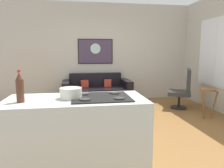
% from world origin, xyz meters
% --- Properties ---
extents(ground, '(6.40, 6.40, 0.04)m').
position_xyz_m(ground, '(0.00, 0.00, -0.02)').
color(ground, brown).
extents(back_wall, '(6.40, 0.05, 2.80)m').
position_xyz_m(back_wall, '(0.00, 2.42, 1.40)').
color(back_wall, beige).
rests_on(back_wall, ground).
extents(couch, '(1.86, 0.90, 0.82)m').
position_xyz_m(couch, '(-0.20, 1.94, 0.29)').
color(couch, black).
rests_on(couch, ground).
extents(coffee_table, '(1.04, 0.56, 0.43)m').
position_xyz_m(coffee_table, '(-0.12, 0.78, 0.40)').
color(coffee_table, silver).
rests_on(coffee_table, ground).
extents(armchair, '(0.73, 0.74, 1.00)m').
position_xyz_m(armchair, '(1.89, 1.10, 0.49)').
color(armchair, black).
rests_on(armchair, ground).
extents(bar_stool, '(0.38, 0.38, 0.64)m').
position_xyz_m(bar_stool, '(2.03, 0.30, 0.50)').
color(bar_stool, brown).
rests_on(bar_stool, ground).
extents(kitchen_counter, '(1.43, 0.68, 0.96)m').
position_xyz_m(kitchen_counter, '(-0.72, -1.58, 0.47)').
color(kitchen_counter, silver).
rests_on(kitchen_counter, ground).
extents(soda_bottle, '(0.07, 0.07, 0.31)m').
position_xyz_m(soda_bottle, '(-1.24, -1.67, 1.08)').
color(soda_bottle, '#502B1D').
rests_on(soda_bottle, kitchen_counter).
extents(mixing_bowl, '(0.23, 0.23, 0.11)m').
position_xyz_m(mixing_bowl, '(-0.77, -1.57, 0.99)').
color(mixing_bowl, silver).
rests_on(mixing_bowl, kitchen_counter).
extents(wall_painting, '(1.00, 0.03, 0.71)m').
position_xyz_m(wall_painting, '(-0.19, 2.38, 1.44)').
color(wall_painting, black).
extents(window, '(0.03, 1.36, 1.67)m').
position_xyz_m(window, '(2.59, 0.90, 1.40)').
color(window, silver).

